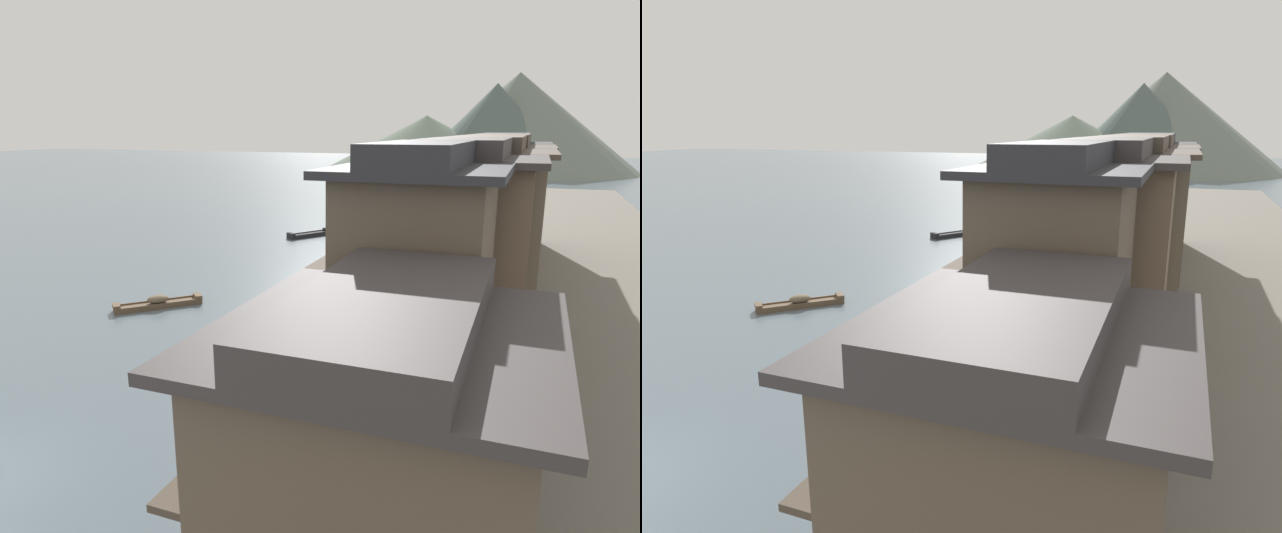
{
  "view_description": "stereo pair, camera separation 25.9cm",
  "coord_description": "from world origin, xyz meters",
  "views": [
    {
      "loc": [
        14.2,
        -8.82,
        9.71
      ],
      "look_at": [
        2.9,
        20.5,
        1.86
      ],
      "focal_mm": 31.25,
      "sensor_mm": 36.0,
      "label": 1
    },
    {
      "loc": [
        14.44,
        -8.72,
        9.71
      ],
      "look_at": [
        2.9,
        20.5,
        1.86
      ],
      "focal_mm": 31.25,
      "sensor_mm": 36.0,
      "label": 2
    }
  ],
  "objects": [
    {
      "name": "boat_midriver_upstream",
      "position": [
        1.9,
        53.58,
        0.18
      ],
      "size": [
        4.78,
        1.55,
        0.55
      ],
      "color": "brown",
      "rests_on": "ground"
    },
    {
      "name": "house_waterfront_nearest",
      "position": [
        11.78,
        1.1,
        3.57
      ],
      "size": [
        6.76,
        7.08,
        6.14
      ],
      "color": "brown",
      "rests_on": "riverbank_right"
    },
    {
      "name": "boat_moored_second",
      "position": [
        -4.78,
        37.72,
        0.18
      ],
      "size": [
        3.23,
        4.22,
        0.55
      ],
      "color": "#232326",
      "rests_on": "ground"
    },
    {
      "name": "hill_far_west",
      "position": [
        4.94,
        120.58,
        9.47
      ],
      "size": [
        36.61,
        36.61,
        18.95
      ],
      "primitive_type": "cone",
      "color": "#4C5B56",
      "rests_on": "ground"
    },
    {
      "name": "boat_moored_third",
      "position": [
        5.19,
        7.55,
        0.27
      ],
      "size": [
        1.88,
        4.16,
        0.75
      ],
      "color": "#33281E",
      "rests_on": "ground"
    },
    {
      "name": "house_waterfront_far",
      "position": [
        11.87,
        28.9,
        4.86
      ],
      "size": [
        6.94,
        8.22,
        8.74
      ],
      "color": "#75604C",
      "rests_on": "riverbank_right"
    },
    {
      "name": "hill_far_centre",
      "position": [
        -9.09,
        116.53,
        6.16
      ],
      "size": [
        47.69,
        47.69,
        12.31
      ],
      "primitive_type": "cone",
      "color": "#5B6B5B",
      "rests_on": "ground"
    },
    {
      "name": "riverbank_right",
      "position": [
        16.41,
        30.0,
        0.29
      ],
      "size": [
        18.0,
        110.0,
        0.57
      ],
      "primitive_type": "cube",
      "color": "#6B665B",
      "rests_on": "ground"
    },
    {
      "name": "house_waterfront_end",
      "position": [
        11.82,
        36.53,
        4.87
      ],
      "size": [
        6.85,
        7.92,
        8.74
      ],
      "color": "brown",
      "rests_on": "riverbank_right"
    },
    {
      "name": "house_waterfront_second",
      "position": [
        11.03,
        7.57,
        4.89
      ],
      "size": [
        5.27,
        5.77,
        8.74
      ],
      "color": "brown",
      "rests_on": "riverbank_right"
    },
    {
      "name": "mooring_post_dock_mid",
      "position": [
        7.76,
        13.6,
        1.0
      ],
      "size": [
        0.2,
        0.2,
        0.85
      ],
      "primitive_type": "cylinder",
      "color": "#473828",
      "rests_on": "riverbank_right"
    },
    {
      "name": "house_waterfront_tall",
      "position": [
        11.56,
        13.5,
        4.88
      ],
      "size": [
        6.34,
        6.41,
        8.74
      ],
      "color": "#75604C",
      "rests_on": "riverbank_right"
    },
    {
      "name": "boat_midriver_drifting",
      "position": [
        2.85,
        59.09,
        0.14
      ],
      "size": [
        4.02,
        4.41,
        0.43
      ],
      "color": "brown",
      "rests_on": "ground"
    },
    {
      "name": "house_waterfront_narrow",
      "position": [
        11.81,
        20.68,
        4.87
      ],
      "size": [
        6.83,
        7.78,
        8.74
      ],
      "color": "#7F705B",
      "rests_on": "riverbank_right"
    },
    {
      "name": "boat_moored_nearest",
      "position": [
        -4.79,
        15.46,
        0.24
      ],
      "size": [
        3.91,
        4.05,
        0.7
      ],
      "color": "brown",
      "rests_on": "ground"
    },
    {
      "name": "mooring_post_dock_near",
      "position": [
        7.76,
        6.51,
        1.07
      ],
      "size": [
        0.2,
        0.2,
        1.0
      ],
      "primitive_type": "cylinder",
      "color": "#473828",
      "rests_on": "riverbank_right"
    },
    {
      "name": "hill_far_east",
      "position": [
        9.02,
        128.72,
        10.86
      ],
      "size": [
        52.55,
        52.55,
        21.71
      ],
      "primitive_type": "cone",
      "color": "slate",
      "rests_on": "ground"
    },
    {
      "name": "boat_moored_far",
      "position": [
        5.39,
        14.61,
        0.22
      ],
      "size": [
        2.21,
        5.51,
        0.69
      ],
      "color": "#33281E",
      "rests_on": "ground"
    }
  ]
}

